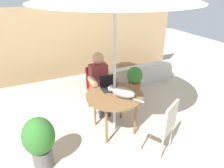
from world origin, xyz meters
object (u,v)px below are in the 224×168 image
object	(u,v)px
chair_empty	(163,124)
cat	(122,92)
chair_occupied	(97,85)
potted_plant_by_chair	(40,140)
patio_table	(114,98)
potted_plant_near_fence	(135,80)
laptop	(109,85)
person_seated	(100,80)

from	to	relation	value
chair_empty	cat	size ratio (longest dim) A/B	1.63
chair_occupied	cat	world-z (taller)	chair_occupied
cat	potted_plant_by_chair	bearing A→B (deg)	-171.70
patio_table	potted_plant_by_chair	world-z (taller)	potted_plant_by_chair
patio_table	potted_plant_near_fence	distance (m)	1.36
potted_plant_near_fence	patio_table	bearing A→B (deg)	-135.69
patio_table	cat	world-z (taller)	cat
laptop	potted_plant_near_fence	distance (m)	1.22
chair_empty	laptop	bearing A→B (deg)	111.56
chair_occupied	person_seated	xyz separation A→B (m)	(0.00, -0.16, 0.17)
chair_empty	cat	distance (m)	0.81
person_seated	laptop	world-z (taller)	person_seated
patio_table	laptop	world-z (taller)	laptop
chair_occupied	potted_plant_by_chair	distance (m)	1.72
chair_occupied	patio_table	bearing A→B (deg)	-90.00
chair_occupied	laptop	world-z (taller)	laptop
patio_table	chair_occupied	distance (m)	0.83
laptop	potted_plant_by_chair	distance (m)	1.45
cat	patio_table	bearing A→B (deg)	122.37
laptop	chair_empty	bearing A→B (deg)	-68.44
potted_plant_near_fence	potted_plant_by_chair	bearing A→B (deg)	-150.81
patio_table	person_seated	xyz separation A→B (m)	(0.00, 0.66, 0.04)
patio_table	person_seated	size ratio (longest dim) A/B	0.78
chair_occupied	potted_plant_near_fence	size ratio (longest dim) A/B	1.25
chair_empty	cat	world-z (taller)	chair_empty
chair_occupied	cat	distance (m)	0.98
patio_table	potted_plant_near_fence	bearing A→B (deg)	44.31
chair_empty	potted_plant_near_fence	xyz separation A→B (m)	(0.53, 1.72, -0.14)
potted_plant_near_fence	laptop	bearing A→B (deg)	-144.50
potted_plant_near_fence	potted_plant_by_chair	size ratio (longest dim) A/B	0.87
chair_empty	potted_plant_by_chair	bearing A→B (deg)	164.47
patio_table	person_seated	distance (m)	0.66
potted_plant_near_fence	cat	bearing A→B (deg)	-129.84
person_seated	laptop	xyz separation A→B (m)	(0.01, -0.41, 0.08)
patio_table	chair_occupied	bearing A→B (deg)	90.00
patio_table	chair_empty	distance (m)	0.91
cat	potted_plant_by_chair	distance (m)	1.41
patio_table	chair_occupied	xyz separation A→B (m)	(0.00, 0.82, -0.13)
cat	potted_plant_near_fence	size ratio (longest dim) A/B	0.77
laptop	patio_table	bearing A→B (deg)	-92.29
cat	chair_empty	bearing A→B (deg)	-62.56
chair_occupied	potted_plant_by_chair	world-z (taller)	chair_occupied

